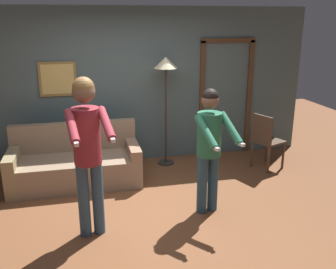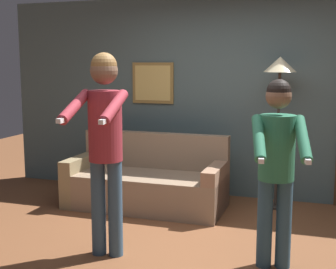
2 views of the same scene
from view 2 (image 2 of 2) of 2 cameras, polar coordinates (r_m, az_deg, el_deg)
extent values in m
plane|color=brown|center=(4.48, 2.80, -14.13)|extent=(12.00, 12.00, 0.00)
cube|color=#4A6063|center=(6.12, 7.96, 4.47)|extent=(6.40, 0.06, 2.60)
cube|color=olive|center=(6.35, -1.85, 6.29)|extent=(0.58, 0.02, 0.55)
cube|color=#DBBC66|center=(6.34, -1.89, 6.29)|extent=(0.50, 0.01, 0.47)
cube|color=#91785F|center=(5.73, -2.74, -6.81)|extent=(1.90, 0.85, 0.42)
cube|color=#91785F|center=(5.96, -1.55, -1.92)|extent=(1.90, 0.14, 0.45)
cube|color=#927F59|center=(6.07, -10.48, -5.30)|extent=(0.16, 0.85, 0.58)
cube|color=#987158|center=(5.47, 5.86, -6.73)|extent=(0.16, 0.85, 0.58)
cylinder|color=#332D28|center=(5.94, 12.93, -8.45)|extent=(0.28, 0.28, 0.02)
cylinder|color=#332D28|center=(5.76, 13.21, -0.64)|extent=(0.04, 0.04, 1.61)
cone|color=#F9EAB7|center=(5.69, 13.52, 8.32)|extent=(0.39, 0.39, 0.18)
cylinder|color=#35516B|center=(4.34, -8.48, -8.81)|extent=(0.13, 0.13, 0.88)
cylinder|color=#35516B|center=(4.29, -6.45, -8.97)|extent=(0.13, 0.13, 0.88)
cylinder|color=maroon|center=(4.15, -7.67, 1.05)|extent=(0.30, 0.30, 0.62)
sphere|color=brown|center=(4.12, -7.81, 7.72)|extent=(0.24, 0.24, 0.24)
sphere|color=brown|center=(4.12, -7.82, 8.31)|extent=(0.23, 0.23, 0.23)
cylinder|color=maroon|center=(3.95, -11.29, 3.42)|extent=(0.16, 0.56, 0.26)
cube|color=white|center=(3.72, -12.78, 1.72)|extent=(0.06, 0.15, 0.04)
cylinder|color=maroon|center=(3.83, -6.58, 3.37)|extent=(0.16, 0.56, 0.26)
cube|color=white|center=(3.60, -7.82, 1.62)|extent=(0.06, 0.15, 0.04)
cylinder|color=#2C4E65|center=(4.15, 11.70, -10.54)|extent=(0.13, 0.13, 0.77)
cylinder|color=#2C4E65|center=(4.17, 13.93, -10.52)|extent=(0.13, 0.13, 0.77)
cylinder|color=#286B4C|center=(3.99, 13.13, -1.56)|extent=(0.30, 0.30, 0.55)
sphere|color=brown|center=(3.94, 13.34, 4.59)|extent=(0.21, 0.21, 0.21)
sphere|color=black|center=(3.94, 13.36, 5.13)|extent=(0.20, 0.20, 0.20)
cylinder|color=#286B4C|center=(3.76, 11.00, -0.41)|extent=(0.18, 0.46, 0.34)
cube|color=white|center=(3.58, 11.22, -3.01)|extent=(0.07, 0.16, 0.04)
cylinder|color=#286B4C|center=(3.80, 16.10, -0.49)|extent=(0.18, 0.46, 0.34)
cube|color=white|center=(3.63, 16.57, -3.06)|extent=(0.07, 0.16, 0.04)
camera|label=1|loc=(1.96, -82.03, 21.48)|focal=40.00mm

